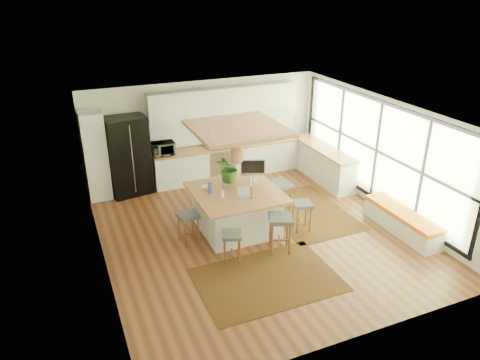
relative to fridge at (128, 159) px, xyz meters
name	(u,v)px	position (x,y,z in m)	size (l,w,h in m)	color
floor	(257,232)	(2.18, -3.19, -0.93)	(7.00, 7.00, 0.00)	#582C19
ceiling	(259,114)	(2.18, -3.19, 1.78)	(7.00, 7.00, 0.00)	white
wall_back	(204,130)	(2.18, 0.31, 0.42)	(6.50, 6.50, 0.00)	silver
wall_front	(361,266)	(2.18, -6.69, 0.42)	(6.50, 6.50, 0.00)	silver
wall_left	(98,204)	(-1.07, -3.19, 0.42)	(7.00, 7.00, 0.00)	silver
wall_right	(383,155)	(5.43, -3.19, 0.42)	(7.00, 7.00, 0.00)	silver
window_wall	(383,153)	(5.40, -3.19, 0.47)	(0.10, 6.20, 2.60)	black
pantry	(96,156)	(-0.77, -0.01, 0.20)	(0.55, 0.60, 2.25)	silver
back_counter_base	(227,161)	(2.73, -0.01, -0.49)	(4.20, 0.60, 0.88)	silver
back_counter_top	(227,146)	(2.73, -0.01, -0.03)	(4.24, 0.64, 0.05)	#9D5F37
backsplash	(223,127)	(2.73, 0.29, 0.43)	(4.20, 0.02, 0.80)	white
upper_cabinets	(225,100)	(2.73, 0.13, 1.22)	(4.20, 0.34, 0.70)	silver
range	(219,161)	(2.48, -0.01, -0.43)	(0.76, 0.62, 1.00)	#A5A5AA
right_counter_base	(323,164)	(5.11, -1.19, -0.49)	(0.60, 2.50, 0.88)	silver
right_counter_top	(324,148)	(5.11, -1.19, -0.03)	(0.64, 2.54, 0.05)	#9D5F37
window_bench	(402,222)	(5.13, -4.39, -0.68)	(0.52, 2.00, 0.50)	silver
ceiling_panel	(237,141)	(1.88, -2.79, 1.12)	(1.86, 1.86, 0.80)	#9D5F37
rug_near	(267,279)	(1.64, -4.82, -0.92)	(2.60, 1.80, 0.01)	black
rug_right	(306,212)	(3.67, -2.78, -0.92)	(1.80, 2.60, 0.01)	black
fridge	(128,159)	(0.00, 0.00, 0.00)	(1.02, 0.79, 2.04)	black
island	(236,210)	(1.82, -2.86, -0.46)	(1.85, 1.85, 0.93)	#9D5F37
stool_near_left	(232,246)	(1.26, -3.99, -0.57)	(0.38, 0.38, 0.63)	#45484C
stool_near_right	(280,235)	(2.30, -4.01, -0.57)	(0.46, 0.46, 0.78)	#45484C
stool_right_front	(302,215)	(3.14, -3.45, -0.57)	(0.40, 0.40, 0.67)	#45484C
stool_right_back	(279,199)	(3.05, -2.55, -0.57)	(0.47, 0.47, 0.80)	#45484C
stool_left_side	(189,227)	(0.69, -2.98, -0.57)	(0.40, 0.40, 0.67)	#45484C
laptop	(245,192)	(1.88, -3.20, 0.12)	(0.29, 0.31, 0.22)	#A5A5AA
monitor	(253,170)	(2.39, -2.48, 0.26)	(0.56, 0.20, 0.52)	#A5A5AA
microwave	(163,147)	(0.93, -0.02, 0.20)	(0.59, 0.33, 0.40)	#A5A5AA
island_plant	(229,170)	(1.89, -2.28, 0.27)	(0.61, 0.68, 0.53)	#1E4C19
island_bowl	(207,187)	(1.28, -2.48, 0.03)	(0.24, 0.24, 0.06)	silver
island_bottle_0	(211,190)	(1.27, -2.76, 0.10)	(0.07, 0.07, 0.19)	blue
island_bottle_1	(221,193)	(1.42, -3.01, 0.10)	(0.07, 0.07, 0.19)	silver
island_bottle_2	(253,191)	(2.07, -3.16, 0.10)	(0.07, 0.07, 0.19)	#A15835
island_bottle_3	(250,184)	(2.17, -2.81, 0.10)	(0.07, 0.07, 0.19)	silver
island_bottle_4	(223,184)	(1.62, -2.61, 0.10)	(0.07, 0.07, 0.19)	#579270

